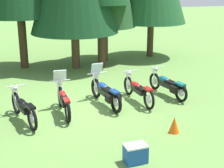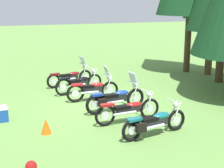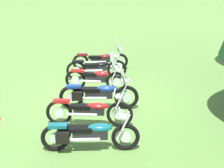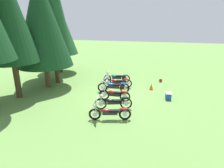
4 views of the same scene
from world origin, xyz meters
The scene contains 7 objects.
ground_plane centered at (0.00, 0.00, 0.00)m, with size 80.00×80.00×0.00m, color #608C42.
motorcycle_0 centered at (-3.40, -0.52, 0.44)m, with size 0.82×2.29×1.35m.
motorcycle_1 centered at (-2.06, -0.41, 0.46)m, with size 0.85×2.24×1.03m.
motorcycle_2 centered at (-0.75, -0.13, 0.48)m, with size 0.69×2.19×1.38m.
motorcycle_3 centered at (0.80, 0.25, 0.49)m, with size 0.87×2.42×1.39m.
motorcycle_4 centered at (2.03, 0.28, 0.45)m, with size 0.65×2.39×1.02m.
motorcycle_5 centered at (3.37, 0.57, 0.45)m, with size 0.85×2.32×0.99m.
Camera 3 is at (10.77, 2.44, 4.27)m, focal length 57.39 mm.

